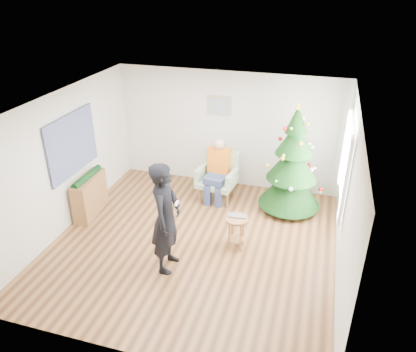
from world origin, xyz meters
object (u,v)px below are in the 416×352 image
(christmas_tree, at_px, (293,163))
(armchair, at_px, (218,181))
(standing_man, at_px, (166,218))
(stool, at_px, (236,232))
(console, at_px, (90,196))

(christmas_tree, relative_size, armchair, 2.23)
(armchair, distance_m, standing_man, 2.55)
(christmas_tree, distance_m, standing_man, 2.99)
(stool, xyz_separation_m, console, (-3.09, 0.30, 0.09))
(christmas_tree, bearing_deg, stool, -115.13)
(stool, height_order, armchair, armchair)
(standing_man, bearing_deg, armchair, -6.71)
(stool, bearing_deg, christmas_tree, 64.87)
(armchair, bearing_deg, standing_man, -86.70)
(stool, relative_size, standing_man, 0.32)
(christmas_tree, xyz_separation_m, armchair, (-1.54, 0.04, -0.65))
(christmas_tree, distance_m, console, 4.12)
(stool, xyz_separation_m, standing_man, (-0.97, -0.83, 0.64))
(standing_man, bearing_deg, stool, -51.79)
(christmas_tree, bearing_deg, armchair, 178.52)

